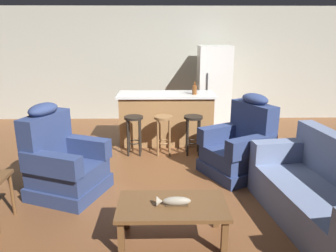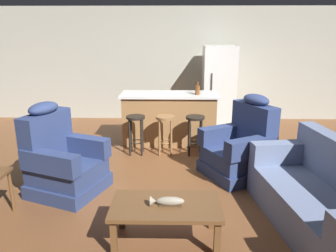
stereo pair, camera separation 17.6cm
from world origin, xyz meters
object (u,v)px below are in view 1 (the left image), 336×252
Objects in this scene: couch at (325,197)px; recliner_near_lamp at (63,163)px; kitchen_island at (166,118)px; bar_stool_middle at (164,128)px; bottle_tall_green at (194,90)px; refrigerator at (214,86)px; fish_figurine at (173,201)px; recliner_near_island at (240,147)px; bar_stool_left at (134,128)px; bar_stool_right at (193,128)px; coffee_table at (172,209)px.

recliner_near_lamp is at bearing -22.62° from couch.
bar_stool_middle is at bearing -95.02° from kitchen_island.
refrigerator is at bearing 66.82° from bottle_tall_green.
fish_figurine is 1.97m from recliner_near_island.
kitchen_island is 2.65× the size of bar_stool_middle.
bar_stool_left is 1.01m from bar_stool_right.
bar_stool_right is (0.45, -0.63, -0.01)m from kitchen_island.
coffee_table is at bearing -103.78° from refrigerator.
coffee_table is 2.52m from bar_stool_left.
couch is 3.15m from bar_stool_left.
refrigerator is at bearing 73.77° from recliner_near_lamp.
fish_figurine is 1.78m from recliner_near_lamp.
bottle_tall_green is at bearing -95.16° from recliner_near_island.
couch is at bearing -51.38° from bar_stool_middle.
kitchen_island is at bearing -131.67° from refrigerator.
refrigerator is at bearing -117.75° from recliner_near_island.
bottle_tall_green is at bearing -74.43° from couch.
recliner_near_lamp is at bearing -134.70° from bottle_tall_green.
bar_stool_middle is 1.00× the size of bar_stool_right.
kitchen_island is at bearing 90.52° from fish_figurine.
recliner_near_lamp reaches higher than bar_stool_right.
kitchen_island is (-0.02, 3.08, 0.11)m from coffee_table.
recliner_near_island is (1.06, 1.64, 0.06)m from coffee_table.
refrigerator reaches higher than bar_stool_middle.
bar_stool_middle is 0.96m from bottle_tall_green.
kitchen_island reaches higher than bar_stool_middle.
bar_stool_middle is at bearing 91.93° from fish_figurine.
bar_stool_middle is 2.89× the size of bottle_tall_green.
bottle_tall_green is at bearing 26.42° from bar_stool_left.
bar_stool_middle is at bearing -63.57° from recliner_near_island.
couch is 3.18m from recliner_near_lamp.
refrigerator reaches higher than coffee_table.
refrigerator is at bearing 76.22° from coffee_table.
recliner_near_lamp is 4.07m from refrigerator.
recliner_near_island is 0.68× the size of refrigerator.
bottle_tall_green is at bearing 80.58° from coffee_table.
couch reaches higher than coffee_table.
bar_stool_left is (-2.26, 2.19, 0.13)m from couch.
recliner_near_island is 2.68m from refrigerator.
recliner_near_island is at bearing 34.14° from recliner_near_lamp.
recliner_near_island is 1.83m from bar_stool_left.
bar_stool_middle is at bearing 91.71° from coffee_table.
coffee_table is 1.62× the size of bar_stool_middle.
coffee_table is at bearing -16.32° from recliner_near_lamp.
kitchen_island is at bearing 76.61° from recliner_near_lamp.
couch is at bearing -81.13° from refrigerator.
refrigerator is at bearing -89.01° from couch.
coffee_table is 0.55× the size of couch.
bottle_tall_green reaches higher than couch.
bar_stool_middle is at bearing 180.00° from bar_stool_right.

